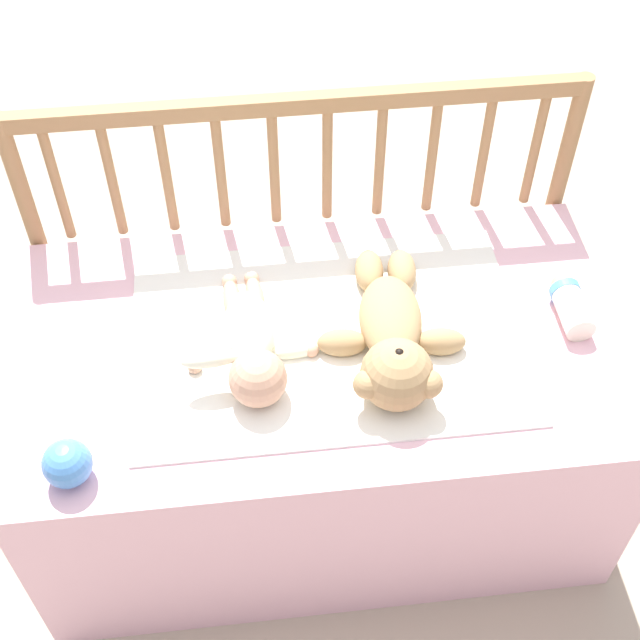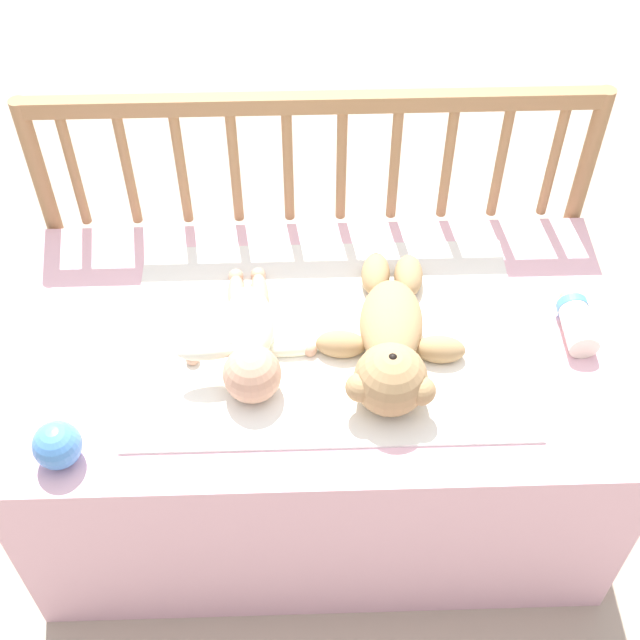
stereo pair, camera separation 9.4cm
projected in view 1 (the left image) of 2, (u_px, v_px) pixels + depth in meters
The scene contains 8 objects.
ground_plane at pixel (320, 478), 2.18m from camera, with size 12.00×12.00×0.00m, color tan.
crib_mattress at pixel (320, 416), 1.98m from camera, with size 1.22×0.69×0.53m.
crib_rail at pixel (301, 190), 1.96m from camera, with size 1.22×0.04×0.85m.
blanket at pixel (327, 336), 1.78m from camera, with size 0.78×0.53×0.01m.
teddy_bear at pixel (393, 339), 1.71m from camera, with size 0.30×0.43×0.14m.
baby at pixel (252, 345), 1.71m from camera, with size 0.27×0.36×0.11m.
toy_ball at pixel (67, 463), 1.54m from camera, with size 0.09×0.09×0.09m.
baby_bottle at pixel (570, 304), 1.80m from camera, with size 0.06×0.15×0.06m.
Camera 1 is at (-0.13, -1.13, 1.90)m, focal length 50.00 mm.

